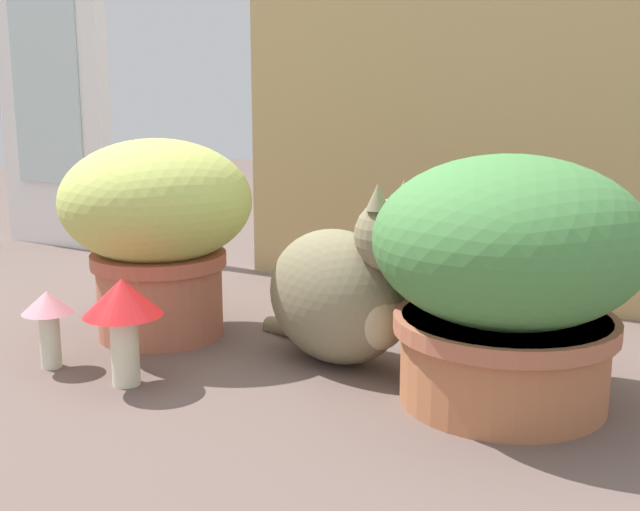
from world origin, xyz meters
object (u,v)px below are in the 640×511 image
leafy_planter (507,273)px  cat (344,291)px  mushroom_ornament_pink (48,313)px  grass_planter (157,225)px  mushroom_ornament_red (123,307)px

leafy_planter → cat: leafy_planter is taller
cat → mushroom_ornament_pink: bearing=-148.7°
leafy_planter → cat: bearing=173.8°
leafy_planter → mushroom_ornament_pink: 0.72m
grass_planter → mushroom_ornament_pink: bearing=-101.1°
leafy_planter → grass_planter: bearing=179.7°
grass_planter → mushroom_ornament_red: (0.11, -0.22, -0.08)m
mushroom_ornament_pink → mushroom_ornament_red: 0.16m
mushroom_ornament_pink → mushroom_ornament_red: mushroom_ornament_red is taller
mushroom_ornament_pink → mushroom_ornament_red: size_ratio=0.77×
grass_planter → mushroom_ornament_red: bearing=-62.2°
cat → mushroom_ornament_red: (-0.25, -0.24, -0.00)m
mushroom_ornament_red → mushroom_ornament_pink: bearing=-179.3°
mushroom_ornament_red → grass_planter: bearing=117.8°
mushroom_ornament_red → leafy_planter: bearing=22.5°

